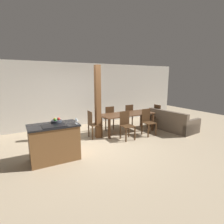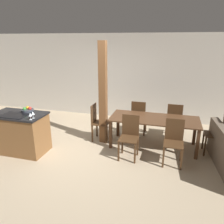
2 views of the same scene
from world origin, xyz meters
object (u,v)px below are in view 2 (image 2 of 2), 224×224
Objects in this scene: dining_chair_near_left at (129,136)px; timber_post at (103,94)px; dining_table at (154,122)px; dining_chair_near_right at (174,141)px; wine_glass_near at (30,115)px; dining_chair_head_end at (98,121)px; dining_chair_foot_end at (218,133)px; fruit_bowl at (27,110)px; wine_glass_middle at (33,113)px; kitchen_island at (21,133)px; dining_chair_far_right at (174,120)px; dining_chair_far_left at (139,117)px.

dining_chair_near_left is 0.38× the size of timber_post.
dining_chair_near_right is at bearing -54.48° from dining_table.
wine_glass_near is 2.13m from dining_chair_near_left.
dining_chair_head_end is 1.00× the size of dining_chair_foot_end.
fruit_bowl is at bearing -175.89° from dining_chair_near_right.
wine_glass_middle is at bearing -42.28° from fruit_bowl.
dining_chair_near_right is 1.97m from timber_post.
kitchen_island is 1.27× the size of dining_chair_far_right.
kitchen_island is at bearing -123.31° from fruit_bowl.
fruit_bowl reaches higher than dining_chair_near_left.
wine_glass_near reaches higher than fruit_bowl.
dining_chair_near_left reaches higher than kitchen_island.
timber_post is at bearing 22.59° from dining_chair_far_right.
wine_glass_near is at bearing -131.80° from timber_post.
dining_chair_far_left is at bearing 35.13° from kitchen_island.
wine_glass_near is at bearing -27.45° from kitchen_island.
fruit_bowl reaches higher than dining_chair_near_right.
fruit_bowl is 0.13× the size of dining_table.
fruit_bowl reaches higher than dining_chair_head_end.
dining_chair_far_left is 1.00× the size of dining_chair_foot_end.
dining_table is (2.41, 1.35, -0.41)m from wine_glass_near.
dining_chair_near_left is 2.00m from dining_chair_foot_end.
timber_post is at bearing -88.71° from dining_chair_foot_end.
dining_chair_foot_end is at bearing 1.29° from timber_post.
timber_post is (-2.67, -0.06, 0.74)m from dining_chair_foot_end.
dining_chair_far_right is 0.38× the size of timber_post.
dining_table is 2.19× the size of dining_chair_far_right.
dining_chair_near_right is at bearing -19.11° from timber_post.
dining_table is at bearing 27.63° from wine_glass_middle.
fruit_bowl is 1.84× the size of wine_glass_near.
kitchen_island is 8.13× the size of wine_glass_near.
dining_table is 1.39m from timber_post.
dining_chair_head_end is at bearing 35.38° from kitchen_island.
timber_post is (0.16, -0.06, 0.74)m from dining_chair_head_end.
wine_glass_middle reaches higher than dining_chair_near_right.
kitchen_island is at bearing -170.32° from dining_chair_near_left.
dining_chair_head_end reaches higher than kitchen_island.
fruit_bowl is at bearing 56.69° from kitchen_island.
timber_post is (-1.25, -0.06, 0.60)m from dining_table.
kitchen_island is 0.55m from fruit_bowl.
dining_chair_head_end is at bearing 53.73° from wine_glass_near.
dining_chair_near_left and dining_chair_far_right have the same top height.
dining_chair_head_end is (-1.42, -0.00, -0.14)m from dining_table.
dining_chair_far_right and dining_chair_foot_end have the same top height.
dining_chair_head_end is at bearing 145.28° from dining_chair_near_left.
dining_chair_foot_end is 0.38× the size of timber_post.
kitchen_island is 0.80m from wine_glass_middle.
kitchen_island is at bearing -172.95° from dining_chair_near_right.
dining_chair_foot_end is (1.88, -0.66, 0.00)m from dining_chair_far_left.
dining_chair_far_left is at bearing 0.00° from dining_chair_far_right.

